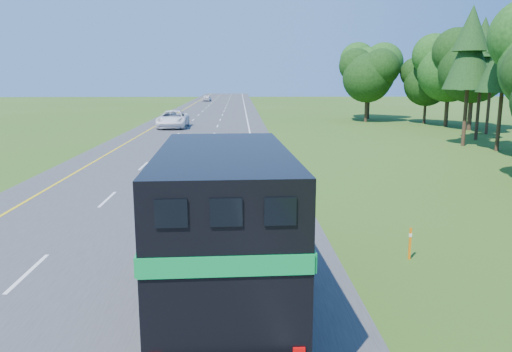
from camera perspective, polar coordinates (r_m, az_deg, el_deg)
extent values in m
cube|color=#38383A|center=(53.47, -6.66, 5.05)|extent=(15.00, 260.00, 0.04)
cube|color=yellow|center=(54.19, -12.49, 4.97)|extent=(0.15, 260.00, 0.01)
cube|color=white|center=(53.30, -0.74, 5.13)|extent=(0.15, 260.00, 0.01)
cylinder|color=black|center=(16.14, -8.03, -6.93)|extent=(0.45, 1.27, 1.25)
cylinder|color=black|center=(16.15, 0.52, -6.80)|extent=(0.45, 1.27, 1.25)
cylinder|color=black|center=(11.09, -9.88, -15.71)|extent=(0.45, 1.27, 1.25)
cylinder|color=black|center=(11.11, 2.95, -15.49)|extent=(0.45, 1.27, 1.25)
cylinder|color=black|center=(9.92, 4.00, -19.01)|extent=(0.45, 1.27, 1.25)
cube|color=black|center=(12.64, -3.59, -11.41)|extent=(3.10, 9.21, 0.32)
cube|color=black|center=(15.62, -3.82, -2.21)|extent=(2.87, 2.16, 2.16)
cube|color=black|center=(16.53, -3.87, 0.55)|extent=(2.50, 0.17, 0.68)
cube|color=black|center=(11.31, -3.64, -4.88)|extent=(3.11, 6.71, 3.13)
cube|color=#078838|center=(8.11, -3.36, -10.30)|extent=(2.84, 0.16, 0.34)
cube|color=#078838|center=(11.35, -10.99, -4.19)|extent=(0.31, 6.60, 0.34)
cube|color=#078838|center=(11.38, 3.66, -3.97)|extent=(0.31, 6.60, 0.34)
cube|color=black|center=(7.87, -9.68, -4.26)|extent=(0.51, 0.07, 0.46)
cube|color=black|center=(7.83, -3.44, -4.19)|extent=(0.51, 0.07, 0.46)
cube|color=black|center=(7.89, 2.79, -4.07)|extent=(0.51, 0.07, 0.46)
cube|color=#B20505|center=(8.89, 4.95, -19.41)|extent=(0.21, 0.05, 0.16)
imported|color=white|center=(57.90, -9.47, 6.42)|extent=(3.29, 7.01, 1.94)
imported|color=silver|center=(122.68, -5.63, 8.85)|extent=(2.07, 4.56, 1.52)
cube|color=orange|center=(16.56, 17.18, -7.40)|extent=(0.08, 0.04, 1.04)
cube|color=white|center=(16.48, 17.24, -6.46)|extent=(0.08, 0.05, 0.11)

